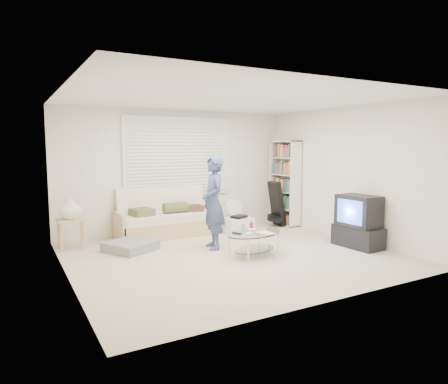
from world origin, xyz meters
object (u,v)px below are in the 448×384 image
tv_unit (358,222)px  futon_sofa (166,220)px  bookshelf (285,183)px  coffee_table (254,237)px

tv_unit → futon_sofa: bearing=136.2°
futon_sofa → tv_unit: 3.61m
futon_sofa → bookshelf: (2.73, -0.24, 0.63)m
coffee_table → bookshelf: bearing=42.4°
bookshelf → futon_sofa: bearing=175.1°
bookshelf → coffee_table: bearing=-137.6°
bookshelf → coffee_table: size_ratio=1.61×
futon_sofa → coffee_table: futon_sofa is taller
bookshelf → tv_unit: (-0.13, -2.26, -0.50)m
futon_sofa → tv_unit: (2.61, -2.50, 0.13)m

